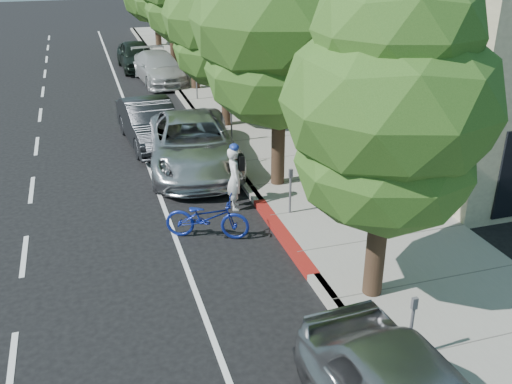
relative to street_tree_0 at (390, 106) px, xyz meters
name	(u,v)px	position (x,y,z in m)	size (l,w,h in m)	color
ground	(297,257)	(-0.90, 2.00, -4.17)	(120.00, 120.00, 0.00)	black
sidewalk	(277,138)	(1.40, 10.00, -4.09)	(4.60, 56.00, 0.15)	gray
curb	(217,145)	(-0.90, 10.00, -4.09)	(0.30, 56.00, 0.15)	#9E998E
curb_red_segment	(283,235)	(-0.90, 3.00, -4.09)	(0.32, 4.00, 0.15)	maroon
storefront_building	(346,5)	(8.70, 20.00, -0.67)	(10.00, 36.00, 7.00)	beige
street_tree_0	(390,106)	(0.00, 0.00, 0.00)	(4.06, 4.06, 6.73)	black
street_tree_1	(280,22)	(0.00, 6.00, 0.66)	(4.92, 4.92, 7.86)	black
street_tree_2	(225,17)	(0.00, 12.00, 0.06)	(4.62, 4.62, 6.97)	black
cyclist	(235,179)	(-1.60, 5.00, -3.27)	(0.65, 0.43, 1.78)	white
bicycle	(207,217)	(-2.70, 3.59, -3.61)	(0.74, 2.11, 1.11)	#162899
silver_suv	(192,143)	(-2.12, 8.35, -3.33)	(2.76, 5.99, 1.66)	silver
dark_sedan	(150,123)	(-3.10, 11.00, -3.38)	(1.65, 4.74, 1.56)	black
white_pickup	(159,68)	(-1.40, 20.26, -3.43)	(2.07, 5.09, 1.48)	#B8B8B8
dark_suv_far	(136,56)	(-2.17, 23.62, -3.40)	(1.81, 4.49, 1.53)	black
pedestrian	(258,97)	(1.27, 12.00, -3.03)	(0.96, 0.75, 1.98)	black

